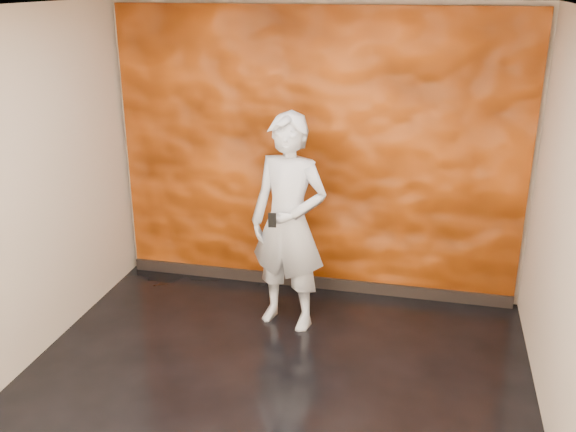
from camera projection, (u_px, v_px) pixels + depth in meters
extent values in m
cube|color=black|center=(265.00, 400.00, 4.81)|extent=(4.00, 4.00, 0.01)
cube|color=#BBAA95|center=(317.00, 153.00, 6.15)|extent=(4.00, 0.02, 2.80)
cube|color=#BBAA95|center=(127.00, 408.00, 2.50)|extent=(4.00, 0.02, 2.80)
cube|color=#BBAA95|center=(2.00, 204.00, 4.75)|extent=(0.02, 4.00, 2.80)
cube|color=white|center=(259.00, 9.00, 3.84)|extent=(4.00, 4.00, 0.01)
cube|color=#CA500E|center=(316.00, 156.00, 6.12)|extent=(3.90, 0.06, 2.75)
cube|color=black|center=(313.00, 282.00, 6.54)|extent=(3.90, 0.04, 0.12)
imported|color=#A0A6B1|center=(289.00, 223.00, 5.57)|extent=(0.79, 0.61, 1.94)
cube|color=black|center=(272.00, 220.00, 5.30)|extent=(0.07, 0.02, 0.13)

